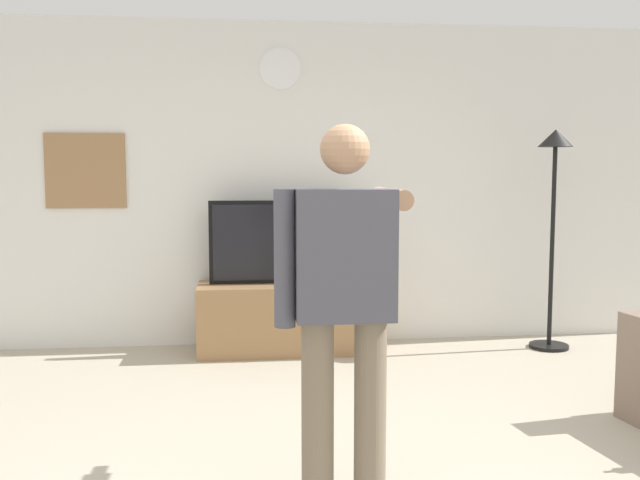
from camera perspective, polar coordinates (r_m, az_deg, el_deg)
The scene contains 7 objects.
back_wall at distance 5.93m, azimuth -1.31°, elevation 4.56°, with size 6.40×0.10×2.70m, color silver.
tv_stand at distance 5.69m, azimuth -3.01°, elevation -6.36°, with size 1.37×0.55×0.56m.
television at distance 5.64m, azimuth -3.07°, elevation -0.15°, with size 1.18×0.07×0.67m.
wall_clock at distance 5.92m, azimuth -3.29°, elevation 13.86°, with size 0.34×0.34×0.03m, color white.
framed_picture at distance 5.99m, azimuth -18.66°, elevation 5.40°, with size 0.64×0.04×0.61m, color #997047.
floor_lamp at distance 5.98m, azimuth 18.63°, elevation 3.69°, with size 0.32×0.32×1.80m.
person_standing_nearer_lamp at distance 2.97m, azimuth 1.98°, elevation -4.49°, with size 0.60×0.78×1.66m.
Camera 1 is at (-0.53, -2.96, 1.47)m, focal length 39.03 mm.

